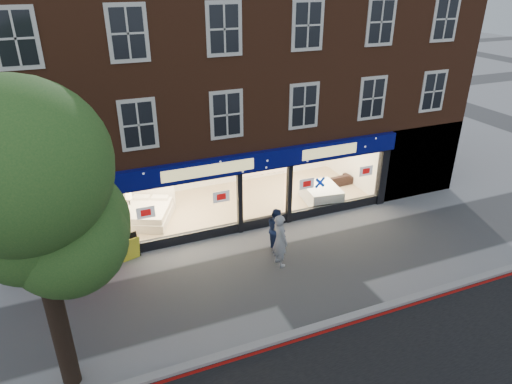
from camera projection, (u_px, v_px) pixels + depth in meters
ground at (299, 267)px, 15.81m from camera, size 120.00×120.00×0.00m
kerb_line at (348, 325)px, 13.23m from camera, size 60.00×0.10×0.01m
kerb_stone at (345, 319)px, 13.37m from camera, size 60.00×0.25×0.12m
showroom_floor at (245, 202)px, 20.16m from camera, size 11.00×4.50×0.10m
building at (228, 41)px, 18.68m from camera, size 19.00×8.26×10.30m
street_tree at (27, 207)px, 9.24m from camera, size 4.00×3.20×6.60m
display_bed at (148, 212)px, 18.52m from camera, size 2.58×2.77×1.25m
bedside_table at (131, 212)px, 18.63m from camera, size 0.57×0.57×0.55m
mattress_stack at (321, 194)px, 20.01m from camera, size 1.63×1.96×0.71m
sofa at (335, 180)px, 21.61m from camera, size 1.76×0.79×0.50m
a_board at (131, 248)px, 16.04m from camera, size 0.71×0.56×0.96m
pedestrian_grey at (280, 240)px, 15.58m from camera, size 0.59×0.78×1.93m
pedestrian_blue at (276, 229)px, 16.57m from camera, size 0.72×0.86×1.62m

